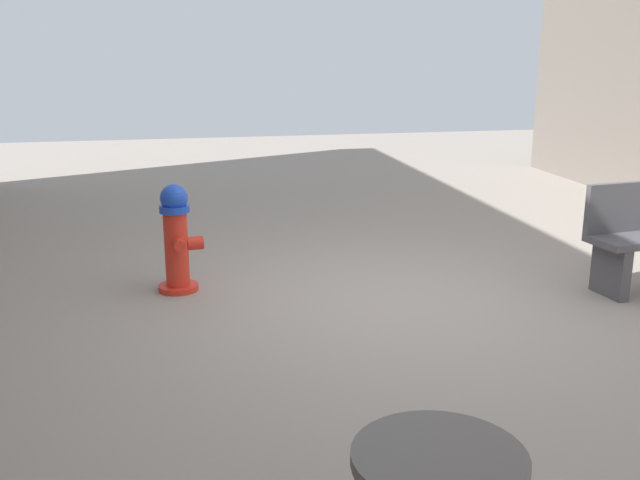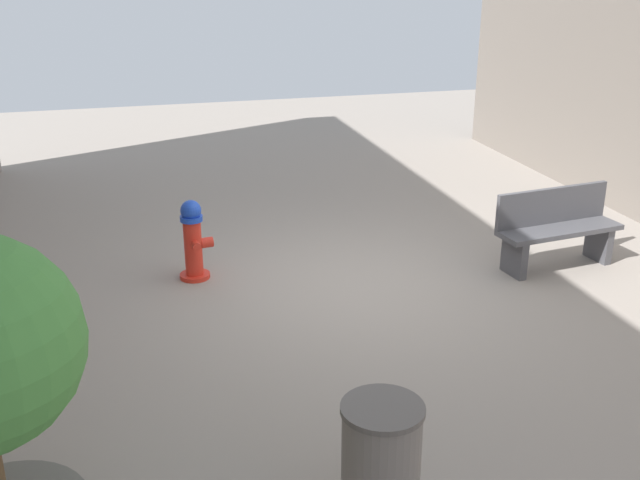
{
  "view_description": "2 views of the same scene",
  "coord_description": "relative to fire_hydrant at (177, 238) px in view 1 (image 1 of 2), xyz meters",
  "views": [
    {
      "loc": [
        1.8,
        5.57,
        2.11
      ],
      "look_at": [
        0.8,
        0.78,
        0.8
      ],
      "focal_mm": 41.12,
      "sensor_mm": 36.0,
      "label": 1
    },
    {
      "loc": [
        2.5,
        7.53,
        3.59
      ],
      "look_at": [
        0.63,
        0.69,
        0.88
      ],
      "focal_mm": 42.42,
      "sensor_mm": 36.0,
      "label": 2
    }
  ],
  "objects": [
    {
      "name": "fire_hydrant",
      "position": [
        0.0,
        0.0,
        0.0
      ],
      "size": [
        0.42,
        0.44,
        0.95
      ],
      "color": "red",
      "rests_on": "ground_plane"
    },
    {
      "name": "ground_plane",
      "position": [
        -1.76,
        0.72,
        -0.48
      ],
      "size": [
        23.4,
        23.4,
        0.0
      ],
      "primitive_type": "plane",
      "color": "gray"
    }
  ]
}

